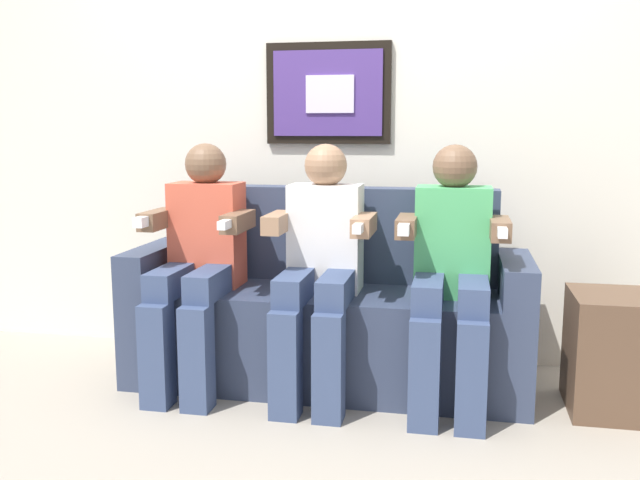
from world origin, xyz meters
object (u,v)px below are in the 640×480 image
(person_on_left, at_px, (198,256))
(person_on_right, at_px, (452,266))
(person_in_middle, at_px, (321,261))
(side_table_right, at_px, (619,353))
(couch, at_px, (327,316))

(person_on_left, xyz_separation_m, person_on_right, (1.13, 0.00, 0.00))
(person_on_right, bearing_deg, person_in_middle, 179.95)
(person_in_middle, relative_size, side_table_right, 2.22)
(side_table_right, bearing_deg, person_on_right, -174.95)
(person_in_middle, bearing_deg, person_on_right, -0.05)
(person_in_middle, height_order, side_table_right, person_in_middle)
(person_in_middle, distance_m, side_table_right, 1.31)
(person_in_middle, xyz_separation_m, side_table_right, (1.26, 0.06, -0.36))
(person_in_middle, distance_m, person_on_right, 0.56)
(person_in_middle, bearing_deg, side_table_right, 2.78)
(person_on_left, height_order, person_on_right, same)
(person_on_right, height_order, side_table_right, person_on_right)
(side_table_right, bearing_deg, couch, 175.21)
(person_on_left, height_order, side_table_right, person_on_left)
(couch, bearing_deg, side_table_right, -4.79)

